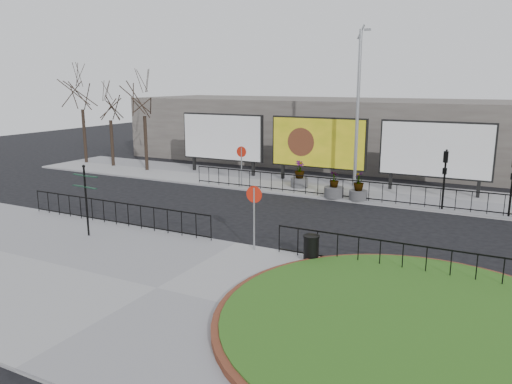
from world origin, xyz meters
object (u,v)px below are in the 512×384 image
Objects in this scene: planter_b at (334,189)px; lamp_post at (358,110)px; fingerpost_sign at (86,193)px; litter_bin at (311,248)px; planter_c at (358,190)px; billboard_mid at (318,143)px; planter_a at (299,178)px.

lamp_post is at bearing 66.95° from planter_b.
fingerpost_sign is 9.51m from litter_bin.
lamp_post reaches higher than planter_c.
lamp_post is (3.01, -1.97, 2.23)m from billboard_mid.
planter_c is at bearing 0.00° from planter_b.
lamp_post is 4.58m from planter_b.
lamp_post is 4.49m from planter_c.
planter_c is at bearing -66.59° from lamp_post.
billboard_mid reaches higher than litter_bin.
lamp_post is 15.26m from fingerpost_sign.
litter_bin is at bearing -70.20° from billboard_mid.
planter_a is at bearing 149.58° from planter_b.
billboard_mid reaches higher than fingerpost_sign.
planter_c is (4.10, -1.60, -0.02)m from planter_a.
planter_c is at bearing 96.76° from litter_bin.
lamp_post reaches higher than planter_a.
billboard_mid is 6.49× the size of litter_bin.
litter_bin is 0.62× the size of planter_c.
planter_a is 1.10× the size of planter_b.
lamp_post reaches higher than billboard_mid.
planter_b is (2.33, -3.57, -2.01)m from billboard_mid.
fingerpost_sign is 3.12× the size of litter_bin.
litter_bin is (4.89, -13.57, -2.00)m from billboard_mid.
planter_b is (-0.68, -1.60, -4.24)m from lamp_post.
planter_b is at bearing -30.42° from planter_a.
billboard_mid is at bearing 123.08° from planter_b.
planter_c is (3.70, -3.57, -1.92)m from billboard_mid.
lamp_post reaches higher than planter_b.
billboard_mid is 3.86× the size of planter_a.
billboard_mid is 15.64m from fingerpost_sign.
planter_a is at bearing 81.27° from fingerpost_sign.
lamp_post is 6.34× the size of planter_b.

